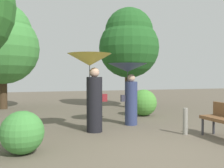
% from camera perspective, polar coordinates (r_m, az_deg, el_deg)
% --- Properties ---
extents(ground_plane, '(40.00, 40.00, 0.00)m').
position_cam_1_polar(ground_plane, '(5.34, 8.72, -14.51)').
color(ground_plane, brown).
extents(person_left, '(1.16, 1.16, 2.08)m').
position_cam_1_polar(person_left, '(6.91, -4.50, 1.68)').
color(person_left, black).
rests_on(person_left, ground).
extents(person_right, '(1.18, 1.18, 1.86)m').
position_cam_1_polar(person_right, '(7.88, 3.70, 0.85)').
color(person_right, navy).
rests_on(person_right, ground).
extents(tree_near_left, '(3.22, 3.22, 4.73)m').
position_cam_1_polar(tree_near_left, '(12.70, -22.86, 8.30)').
color(tree_near_left, '#42301E').
rests_on(tree_near_left, ground).
extents(tree_near_right, '(2.80, 2.80, 4.66)m').
position_cam_1_polar(tree_near_right, '(12.36, 3.72, 8.97)').
color(tree_near_right, '#42301E').
rests_on(tree_near_right, ground).
extents(bush_path_left, '(0.83, 0.83, 0.83)m').
position_cam_1_polar(bush_path_left, '(5.34, -19.03, -9.98)').
color(bush_path_left, '#428C3D').
rests_on(bush_path_left, ground).
extents(bush_path_right, '(0.98, 0.98, 0.98)m').
position_cam_1_polar(bush_path_right, '(9.77, 6.92, -4.07)').
color(bush_path_right, '#4C9338').
rests_on(bush_path_right, ground).
extents(path_marker_post, '(0.12, 0.12, 0.68)m').
position_cam_1_polar(path_marker_post, '(6.93, 15.74, -7.86)').
color(path_marker_post, gray).
rests_on(path_marker_post, ground).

